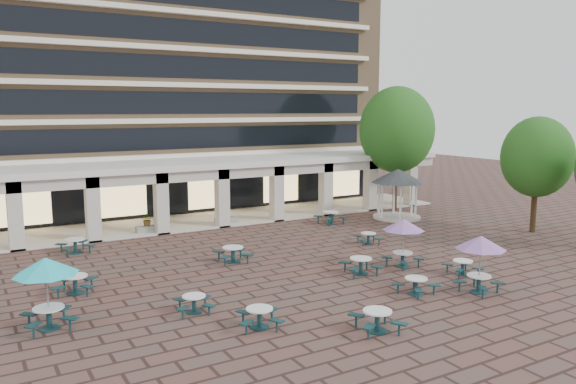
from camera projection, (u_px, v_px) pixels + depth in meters
name	position (u px, v px, depth m)	size (l,w,h in m)	color
ground	(287.00, 279.00, 26.57)	(120.00, 120.00, 0.00)	brown
apartment_building	(133.00, 52.00, 46.49)	(40.00, 15.50, 25.20)	#9E7E59
retail_arcade	(180.00, 181.00, 38.78)	(42.00, 6.60, 4.40)	white
picnic_table_0	(194.00, 302.00, 22.09)	(1.79, 1.79, 0.70)	#153F41
picnic_table_1	(377.00, 319.00, 20.20)	(2.07, 2.07, 0.80)	#153F41
picnic_table_2	(463.00, 266.00, 27.13)	(1.84, 1.84, 0.71)	#153F41
picnic_table_3	(361.00, 264.00, 27.22)	(2.09, 2.09, 0.81)	#153F41
picnic_table_4	(46.00, 269.00, 20.16)	(2.31, 2.31, 2.66)	#153F41
picnic_table_5	(260.00, 316.00, 20.55)	(2.01, 2.01, 0.75)	#153F41
picnic_table_6	(481.00, 245.00, 24.25)	(2.18, 2.18, 2.52)	#153F41
picnic_table_7	(416.00, 284.00, 24.25)	(1.84, 1.84, 0.74)	#153F41
picnic_table_8	(75.00, 283.00, 24.38)	(2.15, 2.15, 0.80)	#153F41
picnic_table_9	(233.00, 253.00, 29.31)	(2.03, 2.03, 0.83)	#153F41
picnic_table_10	(368.00, 237.00, 33.30)	(1.82, 1.82, 0.68)	#153F41
picnic_table_11	(404.00, 227.00, 28.26)	(2.13, 2.13, 2.46)	#153F41
picnic_table_12	(75.00, 245.00, 31.16)	(1.99, 1.99, 0.82)	#153F41
picnic_table_13	(331.00, 216.00, 39.15)	(1.97, 1.97, 0.86)	#153F41
gazebo	(398.00, 182.00, 40.82)	(3.88, 3.88, 3.61)	beige
tree_east_a	(537.00, 157.00, 35.89)	(4.50, 4.50, 7.50)	#45331B
tree_east_c	(397.00, 130.00, 43.51)	(5.83, 5.83, 9.71)	#45331B
planter_left	(148.00, 225.00, 36.07)	(1.50, 0.88, 1.36)	#9B9B95
planter_right	(226.00, 217.00, 38.81)	(1.50, 0.83, 1.27)	#9B9B95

